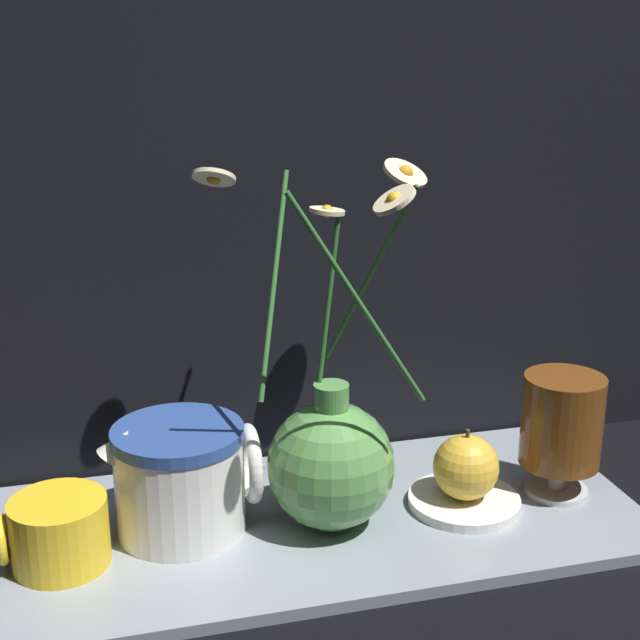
% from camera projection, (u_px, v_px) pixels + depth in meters
% --- Properties ---
extents(ground_plane, '(6.00, 6.00, 0.00)m').
position_uv_depth(ground_plane, '(317.00, 527.00, 0.90)').
color(ground_plane, black).
extents(shelf, '(0.66, 0.29, 0.01)m').
position_uv_depth(shelf, '(317.00, 521.00, 0.90)').
color(shelf, gray).
rests_on(shelf, ground_plane).
extents(vase_with_flowers, '(0.24, 0.24, 0.36)m').
position_uv_depth(vase_with_flowers, '(331.00, 458.00, 0.87)').
color(vase_with_flowers, '#59994C').
rests_on(vase_with_flowers, shelf).
extents(yellow_mug, '(0.10, 0.09, 0.06)m').
position_uv_depth(yellow_mug, '(58.00, 532.00, 0.81)').
color(yellow_mug, yellow).
rests_on(yellow_mug, shelf).
extents(ceramic_pitcher, '(0.15, 0.13, 0.12)m').
position_uv_depth(ceramic_pitcher, '(182.00, 474.00, 0.86)').
color(ceramic_pitcher, white).
rests_on(ceramic_pitcher, shelf).
extents(tea_glass, '(0.08, 0.08, 0.13)m').
position_uv_depth(tea_glass, '(562.00, 424.00, 0.92)').
color(tea_glass, silver).
rests_on(tea_glass, shelf).
extents(saucer_plate, '(0.12, 0.12, 0.01)m').
position_uv_depth(saucer_plate, '(464.00, 501.00, 0.92)').
color(saucer_plate, white).
rests_on(saucer_plate, shelf).
extents(orange_fruit, '(0.07, 0.07, 0.08)m').
position_uv_depth(orange_fruit, '(466.00, 467.00, 0.91)').
color(orange_fruit, gold).
rests_on(orange_fruit, saucer_plate).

